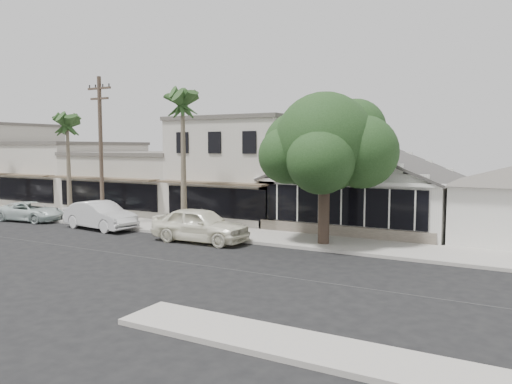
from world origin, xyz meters
The scene contains 13 objects.
ground centered at (0.00, 0.00, 0.00)m, with size 140.00×140.00×0.00m, color black.
sidewalk_north centered at (-8.00, 6.75, 0.07)m, with size 90.00×3.50×0.15m, color #9E9991.
corner_shop centered at (5.00, 12.47, 2.62)m, with size 10.40×8.60×5.10m.
row_building_near centered at (-3.00, 13.50, 3.25)m, with size 8.00×10.00×6.50m, color beige.
row_building_midnear centered at (-12.00, 13.50, 2.10)m, with size 10.00×10.00×4.20m, color beige.
row_building_midfar centered at (-22.50, 13.50, 2.50)m, with size 11.00×10.00×5.00m, color beige.
utility_pole centered at (-9.00, 5.20, 4.79)m, with size 1.80×0.24×9.00m.
car_0 centered at (-0.99, 4.13, 0.88)m, with size 2.08×5.17×1.76m, color white.
car_1 centered at (-8.44, 4.47, 0.82)m, with size 1.74×4.98×1.64m, color silver.
car_2 centered at (-14.88, 4.59, 0.63)m, with size 2.09×4.52×1.26m, color silver.
shade_tree centered at (4.85, 6.39, 4.92)m, with size 6.73×6.09×7.47m.
palm_east centered at (-3.31, 5.81, 7.22)m, with size 3.31×3.31×8.41m.
palm_mid centered at (-12.74, 5.94, 6.31)m, with size 2.86×2.86×7.38m.
Camera 1 is at (13.77, -16.42, 4.86)m, focal length 35.00 mm.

